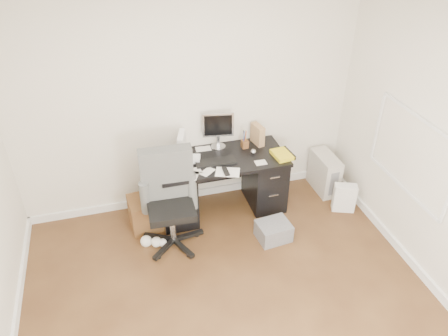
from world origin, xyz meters
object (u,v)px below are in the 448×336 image
Objects in this scene: desk at (222,182)px; lcd_monitor at (218,130)px; pc_tower at (324,173)px; wicker_basket at (146,213)px; keyboard at (216,162)px; office_chair at (171,203)px.

desk is 0.63m from lcd_monitor.
pc_tower is at bearing 1.28° from lcd_monitor.
lcd_monitor reaches higher than wicker_basket.
desk is 3.96× the size of wicker_basket.
keyboard reaches higher than desk.
keyboard is at bearing -1.38° from wicker_basket.
desk is 3.27× the size of keyboard.
desk is at bearing -179.31° from pc_tower.
lcd_monitor is at bearing 84.42° from desk.
office_chair is at bearing -147.15° from keyboard.
office_chair is at bearing -167.95° from pc_tower.
desk is at bearing -86.11° from lcd_monitor.
pc_tower is (2.09, 0.49, -0.31)m from office_chair.
office_chair reaches higher than pc_tower.
desk is at bearing 35.14° from office_chair.
wicker_basket is at bearing -152.93° from lcd_monitor.
wicker_basket is (-2.33, -0.11, -0.07)m from pc_tower.
keyboard is 1.21× the size of wicker_basket.
desk is 0.84m from office_chair.
pc_tower reaches higher than wicker_basket.
keyboard is at bearing -176.26° from pc_tower.
lcd_monitor is 1.07m from office_chair.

